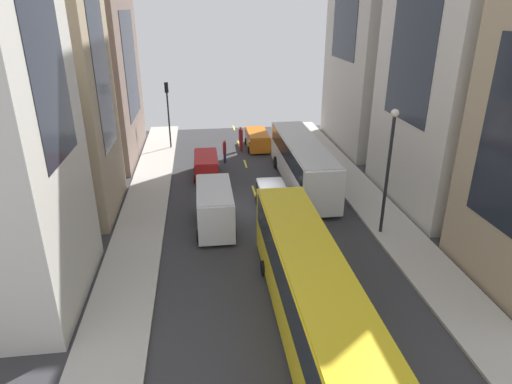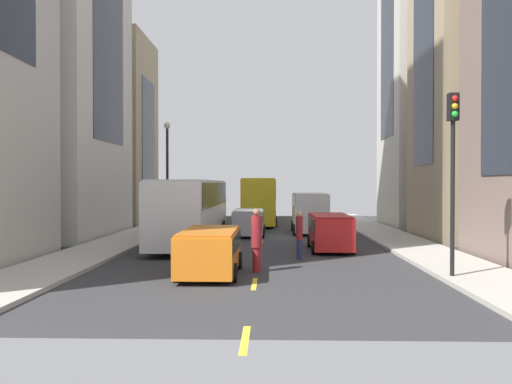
# 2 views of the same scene
# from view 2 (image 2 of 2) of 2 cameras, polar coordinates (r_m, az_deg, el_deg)

# --- Properties ---
(ground_plane) EXTENTS (41.99, 41.99, 0.00)m
(ground_plane) POSITION_cam_2_polar(r_m,az_deg,el_deg) (31.80, 0.67, -4.85)
(ground_plane) COLOR #333335
(sidewalk_west) EXTENTS (2.93, 44.00, 0.15)m
(sidewalk_west) POSITION_cam_2_polar(r_m,az_deg,el_deg) (32.79, -12.64, -4.56)
(sidewalk_west) COLOR #B2ADA3
(sidewalk_west) RESTS_ON ground
(sidewalk_east) EXTENTS (2.93, 44.00, 0.15)m
(sidewalk_east) POSITION_cam_2_polar(r_m,az_deg,el_deg) (32.55, 14.09, -4.61)
(sidewalk_east) COLOR #B2ADA3
(sidewalk_east) RESTS_ON ground
(lane_stripe_0) EXTENTS (0.16, 2.00, 0.01)m
(lane_stripe_0) POSITION_cam_2_polar(r_m,az_deg,el_deg) (11.11, -1.19, -15.61)
(lane_stripe_0) COLOR yellow
(lane_stripe_0) RESTS_ON ground
(lane_stripe_1) EXTENTS (0.16, 2.00, 0.01)m
(lane_stripe_1) POSITION_cam_2_polar(r_m,az_deg,el_deg) (16.94, -0.18, -9.86)
(lane_stripe_1) COLOR yellow
(lane_stripe_1) RESTS_ON ground
(lane_stripe_2) EXTENTS (0.16, 2.00, 0.01)m
(lane_stripe_2) POSITION_cam_2_polar(r_m,az_deg,el_deg) (22.86, 0.30, -7.07)
(lane_stripe_2) COLOR yellow
(lane_stripe_2) RESTS_ON ground
(lane_stripe_3) EXTENTS (0.16, 2.00, 0.01)m
(lane_stripe_3) POSITION_cam_2_polar(r_m,az_deg,el_deg) (28.82, 0.57, -5.43)
(lane_stripe_3) COLOR yellow
(lane_stripe_3) RESTS_ON ground
(lane_stripe_4) EXTENTS (0.16, 2.00, 0.01)m
(lane_stripe_4) POSITION_cam_2_polar(r_m,az_deg,el_deg) (34.79, 0.75, -4.35)
(lane_stripe_4) COLOR yellow
(lane_stripe_4) RESTS_ON ground
(lane_stripe_5) EXTENTS (0.16, 2.00, 0.01)m
(lane_stripe_5) POSITION_cam_2_polar(r_m,az_deg,el_deg) (40.77, 0.88, -3.59)
(lane_stripe_5) COLOR yellow
(lane_stripe_5) RESTS_ON ground
(lane_stripe_6) EXTENTS (0.16, 2.00, 0.01)m
(lane_stripe_6) POSITION_cam_2_polar(r_m,az_deg,el_deg) (46.75, 0.98, -3.02)
(lane_stripe_6) COLOR yellow
(lane_stripe_6) RESTS_ON ground
(lane_stripe_7) EXTENTS (0.16, 2.00, 0.01)m
(lane_stripe_7) POSITION_cam_2_polar(r_m,az_deg,el_deg) (52.74, 1.05, -2.58)
(lane_stripe_7) COLOR yellow
(lane_stripe_7) RESTS_ON ground
(building_west_1) EXTENTS (6.19, 10.53, 25.15)m
(building_west_1) POSITION_cam_2_polar(r_m,az_deg,el_deg) (35.34, -20.51, 16.25)
(building_west_1) COLOR beige
(building_west_1) RESTS_ON ground
(building_west_2) EXTENTS (9.19, 7.52, 14.72)m
(building_west_2) POSITION_cam_2_polar(r_m,az_deg,el_deg) (44.26, -17.31, 6.25)
(building_west_2) COLOR tan
(building_west_2) RESTS_ON ground
(building_east_1) EXTENTS (7.80, 7.13, 18.91)m
(building_east_1) POSITION_cam_2_polar(r_m,az_deg,el_deg) (33.54, 24.06, 11.59)
(building_east_1) COLOR tan
(building_east_1) RESTS_ON ground
(building_east_2) EXTENTS (6.43, 7.59, 29.37)m
(building_east_2) POSITION_cam_2_polar(r_m,az_deg,el_deg) (43.15, 18.26, 16.30)
(building_east_2) COLOR beige
(building_east_2) RESTS_ON ground
(city_bus_white) EXTENTS (2.80, 12.32, 3.35)m
(city_bus_white) POSITION_cam_2_polar(r_m,az_deg,el_deg) (28.18, -6.91, -1.49)
(city_bus_white) COLOR silver
(city_bus_white) RESTS_ON ground
(streetcar_yellow) EXTENTS (2.70, 14.40, 3.59)m
(streetcar_yellow) POSITION_cam_2_polar(r_m,az_deg,el_deg) (43.83, 0.45, -0.50)
(streetcar_yellow) COLOR yellow
(streetcar_yellow) RESTS_ON ground
(delivery_van_white) EXTENTS (2.26, 5.05, 2.58)m
(delivery_van_white) POSITION_cam_2_polar(r_m,az_deg,el_deg) (34.12, 5.81, -1.92)
(delivery_van_white) COLOR white
(delivery_van_white) RESTS_ON ground
(car_red_0) EXTENTS (1.95, 4.31, 1.71)m
(car_red_0) POSITION_cam_2_polar(r_m,az_deg,el_deg) (25.44, 7.97, -4.01)
(car_red_0) COLOR red
(car_red_0) RESTS_ON ground
(car_orange_1) EXTENTS (2.06, 4.52, 1.57)m
(car_orange_1) POSITION_cam_2_polar(r_m,az_deg,el_deg) (18.58, -4.98, -6.03)
(car_orange_1) COLOR orange
(car_orange_1) RESTS_ON ground
(car_silver_2) EXTENTS (1.96, 4.03, 1.61)m
(car_silver_2) POSITION_cam_2_polar(r_m,az_deg,el_deg) (32.21, -0.81, -3.09)
(car_silver_2) COLOR #B7BABF
(car_silver_2) RESTS_ON ground
(pedestrian_walking_far) EXTENTS (0.29, 0.29, 2.05)m
(pedestrian_walking_far) POSITION_cam_2_polar(r_m,az_deg,el_deg) (22.28, 4.68, -4.41)
(pedestrian_walking_far) COLOR navy
(pedestrian_walking_far) RESTS_ON ground
(pedestrian_crossing_near) EXTENTS (0.40, 0.40, 2.28)m
(pedestrian_crossing_near) POSITION_cam_2_polar(r_m,az_deg,el_deg) (19.04, 0.07, -5.03)
(pedestrian_crossing_near) COLOR maroon
(pedestrian_crossing_near) RESTS_ON ground
(traffic_light_near_corner) EXTENTS (0.32, 0.44, 5.97)m
(traffic_light_near_corner) POSITION_cam_2_polar(r_m,az_deg,el_deg) (18.46, 20.45, 4.34)
(traffic_light_near_corner) COLOR black
(traffic_light_near_corner) RESTS_ON ground
(streetlamp_near) EXTENTS (0.44, 0.44, 7.24)m
(streetlamp_near) POSITION_cam_2_polar(r_m,az_deg,el_deg) (36.70, -9.53, 3.05)
(streetlamp_near) COLOR black
(streetlamp_near) RESTS_ON ground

